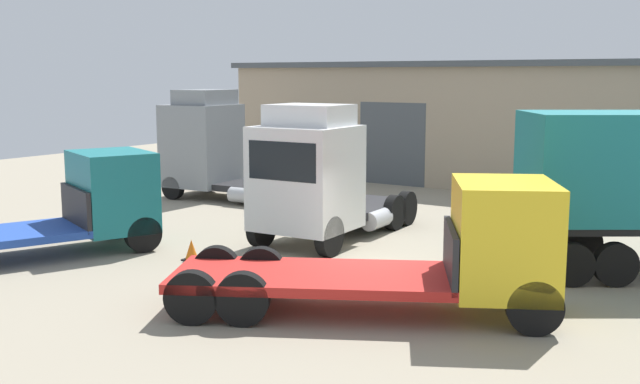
# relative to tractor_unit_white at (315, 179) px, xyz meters

# --- Properties ---
(ground_plane) EXTENTS (60.00, 60.00, 0.00)m
(ground_plane) POSITION_rel_tractor_unit_white_xyz_m (3.05, -2.42, -1.89)
(ground_plane) COLOR gray
(warehouse_building) EXTENTS (31.21, 10.13, 5.36)m
(warehouse_building) POSITION_rel_tractor_unit_white_xyz_m (3.05, 16.39, 0.80)
(warehouse_building) COLOR tan
(warehouse_building) RESTS_ON ground_plane
(tractor_unit_white) EXTENTS (2.77, 6.19, 3.99)m
(tractor_unit_white) POSITION_rel_tractor_unit_white_xyz_m (0.00, 0.00, 0.00)
(tractor_unit_white) COLOR silver
(tractor_unit_white) RESTS_ON ground_plane
(tractor_unit_grey) EXTENTS (6.68, 2.93, 4.22)m
(tractor_unit_grey) POSITION_rel_tractor_unit_white_xyz_m (-7.97, 4.59, 0.09)
(tractor_unit_grey) COLOR gray
(tractor_unit_grey) RESTS_ON ground_plane
(flatbed_truck_yellow) EXTENTS (7.86, 5.70, 2.73)m
(flatbed_truck_yellow) POSITION_rel_tractor_unit_white_xyz_m (5.67, -3.87, -0.57)
(flatbed_truck_yellow) COLOR yellow
(flatbed_truck_yellow) RESTS_ON ground_plane
(flatbed_truck_teal) EXTENTS (5.39, 8.52, 2.69)m
(flatbed_truck_teal) POSITION_rel_tractor_unit_white_xyz_m (-5.02, -4.59, -0.60)
(flatbed_truck_teal) COLOR #197075
(flatbed_truck_teal) RESTS_ON ground_plane
(traffic_cone) EXTENTS (0.40, 0.40, 0.55)m
(traffic_cone) POSITION_rel_tractor_unit_white_xyz_m (-1.65, -3.35, -1.63)
(traffic_cone) COLOR black
(traffic_cone) RESTS_ON ground_plane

